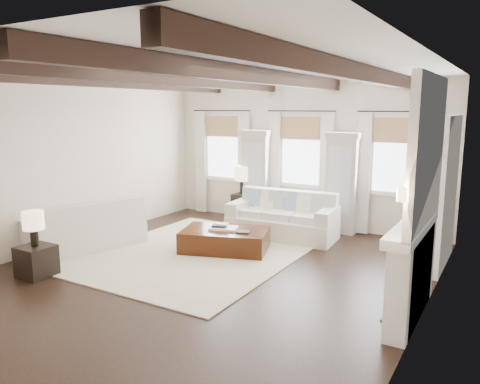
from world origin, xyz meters
The scene contains 16 objects.
ground centered at (0.00, 0.00, 0.00)m, with size 7.50×7.50×0.00m, color black.
room_shell centered at (0.75, 0.90, 1.89)m, with size 6.54×7.54×3.22m.
area_rug centered at (-0.75, 0.75, 0.01)m, with size 3.47×4.29×0.02m, color beige.
sofa_back centered at (0.12, 2.59, 0.38)m, with size 2.23×1.13×0.93m.
sofa_left centered at (-2.68, -0.10, 0.38)m, with size 1.49×2.34×0.93m.
ottoman centered at (-0.38, 1.14, 0.20)m, with size 1.55×0.97×0.41m, color black.
tray centered at (-0.43, 1.16, 0.43)m, with size 0.50×0.38×0.04m, color white.
book_lower centered at (-0.49, 1.13, 0.47)m, with size 0.26×0.20×0.04m, color #262628.
book_upper centered at (-0.45, 1.15, 0.50)m, with size 0.22×0.17×0.03m, color beige.
book_loose centered at (0.02, 1.12, 0.42)m, with size 0.24×0.18×0.03m, color #262628.
side_table_front centered at (-2.22, -1.49, 0.25)m, with size 0.49×0.49×0.49m, color black.
lamp_front centered at (-2.22, -1.49, 0.87)m, with size 0.32×0.32×0.56m.
side_table_back centered at (-1.32, 3.40, 0.32)m, with size 0.42×0.42×0.63m, color black.
lamp_back centered at (-1.32, 3.40, 1.08)m, with size 0.38×0.38×0.65m.
candlestick_near centered at (2.90, -0.28, 0.30)m, with size 0.15×0.15×0.73m.
candlestick_far centered at (2.90, 0.23, 0.30)m, with size 0.14×0.14×0.71m.
Camera 1 is at (4.11, -5.89, 2.62)m, focal length 35.00 mm.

